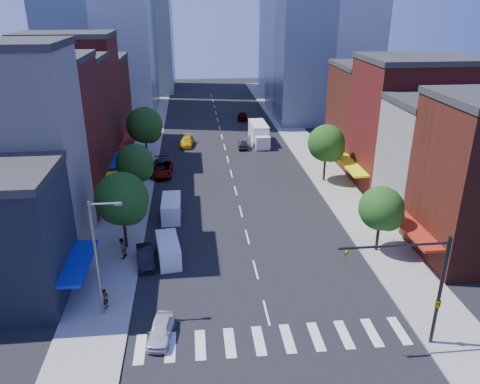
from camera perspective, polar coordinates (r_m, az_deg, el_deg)
The scene contains 31 objects.
ground at distance 35.98m, azimuth 3.25°, elevation -14.47°, with size 220.00×220.00×0.00m, color black.
sidewalk_left at distance 72.03m, azimuth -11.76°, elevation 4.65°, with size 5.00×120.00×0.15m, color gray.
sidewalk_right at distance 73.73m, azimuth 8.01°, elevation 5.33°, with size 5.00×120.00×0.15m, color gray.
crosswalk at distance 33.67m, azimuth 4.08°, elevation -17.51°, with size 19.00×3.00×0.01m, color silver.
bldg_left_1 at distance 45.19m, azimuth -26.57°, elevation 3.88°, with size 12.00×8.00×18.00m, color #BBB5AD.
bldg_left_2 at distance 53.16m, azimuth -23.46°, elevation 5.81°, with size 12.00×9.00×16.00m, color maroon.
bldg_left_3 at distance 61.17m, azimuth -21.22°, elevation 7.67°, with size 12.00×8.00×15.00m, color #491A12.
bldg_left_4 at distance 69.00m, azimuth -19.65°, elevation 10.29°, with size 12.00×9.00×17.00m, color maroon.
bldg_left_5 at distance 78.48m, azimuth -17.97°, elevation 10.36°, with size 12.00×10.00×13.00m, color #491A12.
bldg_right_1 at distance 52.86m, azimuth 23.79°, elevation 3.38°, with size 12.00×8.00×12.00m, color #BBB5AD.
bldg_right_2 at distance 60.09m, azimuth 19.98°, elevation 7.59°, with size 12.00×10.00×15.00m, color maroon.
bldg_right_3 at distance 69.18m, azimuth 16.41°, elevation 9.01°, with size 12.00×10.00×13.00m, color #491A12.
traffic_signal at distance 33.09m, azimuth 22.34°, elevation -11.27°, with size 7.24×2.24×8.00m.
streetlight at distance 34.26m, azimuth -16.88°, elevation -7.05°, with size 2.25×0.25×9.00m.
tree_left_near at distance 43.15m, azimuth -14.02°, elevation -1.04°, with size 4.80×4.80×7.30m.
tree_left_mid at distance 53.45m, azimuth -12.56°, elevation 3.33°, with size 4.20×4.20×6.65m.
tree_left_far at distance 66.61m, azimuth -11.42°, elevation 7.82°, with size 5.00×5.00×7.75m.
tree_right_near at distance 43.51m, azimuth 17.03°, elevation -2.15°, with size 4.00×4.00×6.20m.
tree_right_far at distance 59.15m, azimuth 10.63°, elevation 5.69°, with size 4.60×4.60×7.20m.
parked_car_front at distance 33.78m, azimuth -9.64°, elevation -16.28°, with size 1.50×3.74×1.27m, color silver.
parked_car_second at distance 42.21m, azimuth -11.47°, elevation -7.72°, with size 1.45×4.15×1.37m, color black.
parked_car_third at distance 62.49m, azimuth -9.47°, elevation 2.74°, with size 2.59×5.61×1.56m, color #999999.
parked_car_rear at distance 63.10m, azimuth -9.80°, elevation 2.95°, with size 2.30×5.67×1.64m, color black.
cargo_van_near at distance 42.17m, azimuth -8.72°, elevation -7.09°, with size 2.45×4.81×1.96m.
cargo_van_far at distance 50.08m, azimuth -8.37°, elevation -2.01°, with size 2.00×4.88×2.08m.
taxi at distance 74.68m, azimuth -6.51°, elevation 6.13°, with size 1.98×4.86×1.41m, color #DAA20B.
traffic_car_oncoming at distance 73.12m, azimuth 0.30°, elevation 5.87°, with size 1.36×3.90×1.29m, color black.
traffic_car_far at distance 90.92m, azimuth 0.28°, elevation 9.27°, with size 1.74×4.33×1.48m, color #999999.
box_truck at distance 75.37m, azimuth 2.33°, elevation 7.05°, with size 2.62×8.02×3.21m.
pedestrian_near at distance 37.06m, azimuth -16.05°, elevation -12.38°, with size 0.59×0.39×1.62m, color #999999.
pedestrian_far at distance 43.04m, azimuth -14.21°, elevation -6.69°, with size 0.94×0.73×1.93m, color #999999.
Camera 1 is at (-4.96, -28.31, 21.65)m, focal length 35.00 mm.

